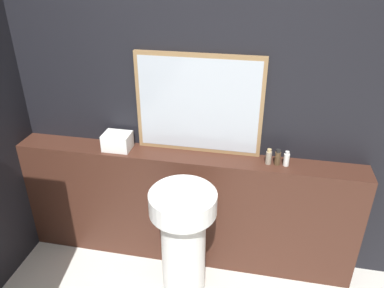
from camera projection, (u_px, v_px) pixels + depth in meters
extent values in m
cube|color=black|center=(189.00, 97.00, 2.46)|extent=(8.00, 0.06, 2.50)
cube|color=#422319|center=(185.00, 208.00, 2.72)|extent=(2.39, 0.21, 0.88)
cylinder|color=white|center=(184.00, 256.00, 2.41)|extent=(0.28, 0.28, 0.71)
cylinder|color=white|center=(183.00, 203.00, 2.22)|extent=(0.41, 0.41, 0.13)
torus|color=white|center=(183.00, 194.00, 2.18)|extent=(0.40, 0.40, 0.02)
cube|color=#937047|center=(199.00, 105.00, 2.42)|extent=(0.83, 0.03, 0.67)
cube|color=#B2BCC6|center=(198.00, 105.00, 2.41)|extent=(0.78, 0.02, 0.62)
cube|color=white|center=(117.00, 141.00, 2.57)|extent=(0.19, 0.15, 0.11)
cylinder|color=gray|center=(269.00, 158.00, 2.39)|extent=(0.04, 0.04, 0.09)
cylinder|color=tan|center=(269.00, 150.00, 2.37)|extent=(0.03, 0.03, 0.02)
cylinder|color=#4C3823|center=(278.00, 158.00, 2.38)|extent=(0.04, 0.04, 0.09)
cylinder|color=black|center=(278.00, 151.00, 2.36)|extent=(0.03, 0.03, 0.02)
cylinder|color=white|center=(286.00, 160.00, 2.37)|extent=(0.04, 0.04, 0.08)
cylinder|color=silver|center=(287.00, 153.00, 2.35)|extent=(0.03, 0.03, 0.02)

